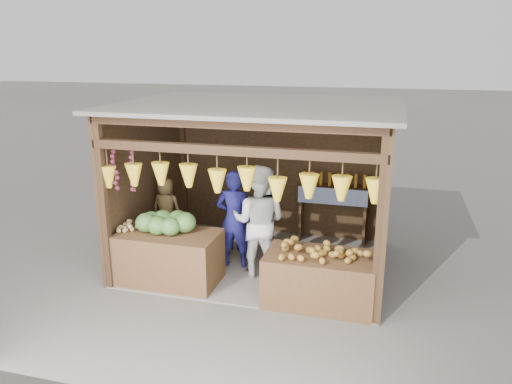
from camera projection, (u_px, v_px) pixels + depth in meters
The scene contains 12 objects.
ground at pixel (259, 263), 8.38m from camera, with size 80.00×80.00×0.00m, color #514F49.
stall_structure at pixel (257, 167), 7.89m from camera, with size 4.30×3.30×2.66m.
back_shelf at pixel (333, 197), 9.06m from camera, with size 1.25×0.32×1.32m.
counter_left at pixel (169, 257), 7.60m from camera, with size 1.51×0.85×0.80m, color #493118.
counter_right at pixel (320, 279), 6.98m from camera, with size 1.52×0.85×0.72m, color #452A17.
stool at pixel (168, 245), 8.78m from camera, with size 0.29×0.29×0.27m, color black.
man_standing at pixel (234, 220), 8.03m from camera, with size 0.59×0.39×1.63m, color #171653.
woman_standing at pixel (259, 222), 7.70m from camera, with size 0.87×0.68×1.79m, color silver.
vendor_seated at pixel (167, 208), 8.59m from camera, with size 0.53×0.35×1.09m, color brown.
melon_pile at pixel (166, 221), 7.52m from camera, with size 1.00×0.50×0.32m, color #1E4C14, non-canonical shape.
tanfruit_pile at pixel (127, 226), 7.61m from camera, with size 0.34×0.40×0.13m, color #A48A4B, non-canonical shape.
mango_pile at pixel (328, 250), 6.77m from camera, with size 1.40×0.64×0.22m, color #AD3C17, non-canonical shape.
Camera 1 is at (1.99, -7.46, 3.47)m, focal length 35.00 mm.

